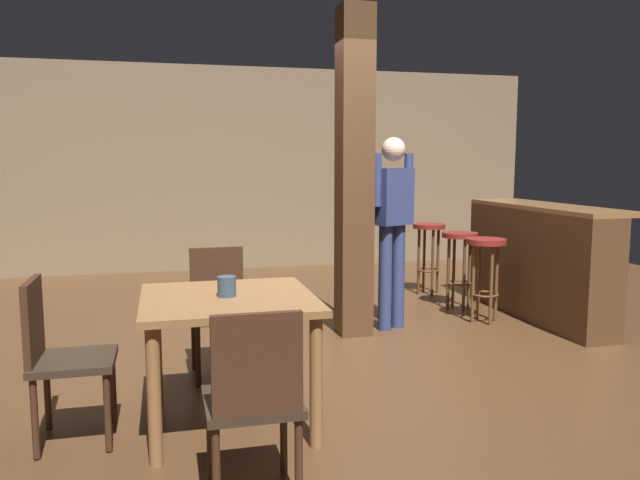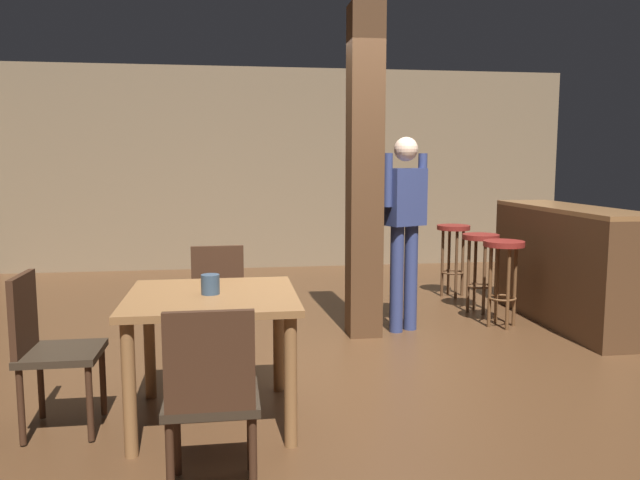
{
  "view_description": "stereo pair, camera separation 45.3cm",
  "coord_description": "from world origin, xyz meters",
  "px_view_note": "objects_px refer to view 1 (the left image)",
  "views": [
    {
      "loc": [
        -1.31,
        -4.28,
        1.51
      ],
      "look_at": [
        -0.22,
        0.09,
        0.94
      ],
      "focal_mm": 35.0,
      "sensor_mm": 36.0,
      "label": 1
    },
    {
      "loc": [
        -0.87,
        -4.37,
        1.51
      ],
      "look_at": [
        -0.22,
        0.09,
        0.94
      ],
      "focal_mm": 35.0,
      "sensor_mm": 36.0,
      "label": 2
    }
  ],
  "objects_px": {
    "bar_counter": "(537,260)",
    "bar_stool_near": "(486,259)",
    "standing_person": "(392,219)",
    "bar_stool_mid": "(459,251)",
    "dining_table": "(229,317)",
    "bar_stool_far": "(429,241)",
    "napkin_cup": "(227,286)",
    "chair_west": "(58,352)",
    "chair_south": "(254,396)",
    "chair_north": "(219,305)"
  },
  "relations": [
    {
      "from": "chair_south",
      "to": "bar_counter",
      "type": "relative_size",
      "value": 0.44
    },
    {
      "from": "bar_stool_near",
      "to": "chair_west",
      "type": "bearing_deg",
      "value": -153.13
    },
    {
      "from": "bar_counter",
      "to": "bar_stool_near",
      "type": "distance_m",
      "value": 0.6
    },
    {
      "from": "bar_stool_mid",
      "to": "napkin_cup",
      "type": "bearing_deg",
      "value": -138.43
    },
    {
      "from": "bar_counter",
      "to": "bar_stool_near",
      "type": "bearing_deg",
      "value": -173.54
    },
    {
      "from": "bar_stool_far",
      "to": "bar_counter",
      "type": "bearing_deg",
      "value": -65.13
    },
    {
      "from": "chair_south",
      "to": "chair_west",
      "type": "bearing_deg",
      "value": 136.56
    },
    {
      "from": "chair_south",
      "to": "napkin_cup",
      "type": "xyz_separation_m",
      "value": [
        -0.02,
        0.9,
        0.3
      ]
    },
    {
      "from": "bar_stool_mid",
      "to": "standing_person",
      "type": "bearing_deg",
      "value": -149.21
    },
    {
      "from": "chair_west",
      "to": "chair_north",
      "type": "height_order",
      "value": "same"
    },
    {
      "from": "chair_west",
      "to": "chair_south",
      "type": "distance_m",
      "value": 1.27
    },
    {
      "from": "standing_person",
      "to": "bar_stool_far",
      "type": "distance_m",
      "value": 1.66
    },
    {
      "from": "dining_table",
      "to": "bar_stool_near",
      "type": "height_order",
      "value": "bar_stool_near"
    },
    {
      "from": "dining_table",
      "to": "bar_stool_far",
      "type": "height_order",
      "value": "bar_stool_far"
    },
    {
      "from": "chair_west",
      "to": "chair_north",
      "type": "xyz_separation_m",
      "value": [
        0.92,
        0.89,
        0.0
      ]
    },
    {
      "from": "dining_table",
      "to": "napkin_cup",
      "type": "xyz_separation_m",
      "value": [
        -0.01,
        -0.01,
        0.18
      ]
    },
    {
      "from": "bar_stool_near",
      "to": "bar_stool_far",
      "type": "height_order",
      "value": "bar_stool_far"
    },
    {
      "from": "bar_stool_near",
      "to": "bar_stool_mid",
      "type": "bearing_deg",
      "value": 88.26
    },
    {
      "from": "chair_south",
      "to": "bar_stool_far",
      "type": "relative_size",
      "value": 1.11
    },
    {
      "from": "chair_south",
      "to": "bar_counter",
      "type": "height_order",
      "value": "bar_counter"
    },
    {
      "from": "standing_person",
      "to": "bar_stool_far",
      "type": "xyz_separation_m",
      "value": [
        0.94,
        1.32,
        -0.4
      ]
    },
    {
      "from": "dining_table",
      "to": "bar_stool_far",
      "type": "xyz_separation_m",
      "value": [
        2.57,
        3.04,
        -0.03
      ]
    },
    {
      "from": "chair_south",
      "to": "bar_stool_far",
      "type": "xyz_separation_m",
      "value": [
        2.56,
        3.95,
        0.1
      ]
    },
    {
      "from": "bar_stool_near",
      "to": "bar_stool_far",
      "type": "bearing_deg",
      "value": 89.55
    },
    {
      "from": "napkin_cup",
      "to": "bar_stool_mid",
      "type": "bearing_deg",
      "value": 41.57
    },
    {
      "from": "bar_stool_near",
      "to": "bar_stool_far",
      "type": "distance_m",
      "value": 1.32
    },
    {
      "from": "dining_table",
      "to": "bar_stool_mid",
      "type": "height_order",
      "value": "bar_stool_mid"
    },
    {
      "from": "bar_counter",
      "to": "bar_stool_near",
      "type": "height_order",
      "value": "bar_counter"
    },
    {
      "from": "napkin_cup",
      "to": "bar_stool_near",
      "type": "height_order",
      "value": "napkin_cup"
    },
    {
      "from": "napkin_cup",
      "to": "standing_person",
      "type": "distance_m",
      "value": 2.39
    },
    {
      "from": "chair_north",
      "to": "standing_person",
      "type": "relative_size",
      "value": 0.52
    },
    {
      "from": "dining_table",
      "to": "chair_south",
      "type": "relative_size",
      "value": 1.08
    },
    {
      "from": "chair_west",
      "to": "standing_person",
      "type": "bearing_deg",
      "value": 34.74
    },
    {
      "from": "bar_stool_far",
      "to": "chair_west",
      "type": "bearing_deg",
      "value": -138.52
    },
    {
      "from": "chair_west",
      "to": "standing_person",
      "type": "relative_size",
      "value": 0.52
    },
    {
      "from": "chair_north",
      "to": "chair_south",
      "type": "relative_size",
      "value": 1.0
    },
    {
      "from": "standing_person",
      "to": "bar_stool_mid",
      "type": "distance_m",
      "value": 1.18
    },
    {
      "from": "dining_table",
      "to": "bar_stool_far",
      "type": "distance_m",
      "value": 3.98
    },
    {
      "from": "chair_west",
      "to": "bar_stool_near",
      "type": "bearing_deg",
      "value": 26.87
    },
    {
      "from": "chair_north",
      "to": "bar_stool_far",
      "type": "relative_size",
      "value": 1.11
    },
    {
      "from": "napkin_cup",
      "to": "bar_stool_far",
      "type": "distance_m",
      "value": 4.0
    },
    {
      "from": "standing_person",
      "to": "bar_counter",
      "type": "relative_size",
      "value": 0.85
    },
    {
      "from": "dining_table",
      "to": "chair_south",
      "type": "distance_m",
      "value": 0.92
    },
    {
      "from": "chair_north",
      "to": "bar_stool_mid",
      "type": "height_order",
      "value": "chair_north"
    },
    {
      "from": "dining_table",
      "to": "chair_west",
      "type": "xyz_separation_m",
      "value": [
        -0.9,
        -0.04,
        -0.12
      ]
    },
    {
      "from": "dining_table",
      "to": "napkin_cup",
      "type": "bearing_deg",
      "value": -139.19
    },
    {
      "from": "chair_north",
      "to": "chair_west",
      "type": "bearing_deg",
      "value": -135.94
    },
    {
      "from": "napkin_cup",
      "to": "bar_stool_near",
      "type": "relative_size",
      "value": 0.14
    },
    {
      "from": "chair_south",
      "to": "dining_table",
      "type": "bearing_deg",
      "value": 91.01
    },
    {
      "from": "bar_counter",
      "to": "standing_person",
      "type": "bearing_deg",
      "value": -177.6
    }
  ]
}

